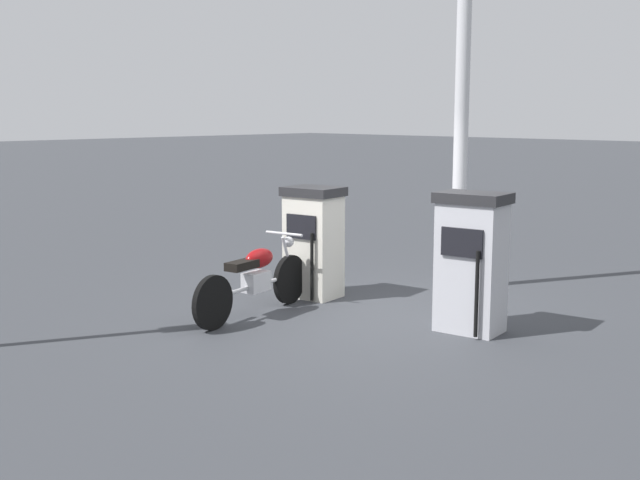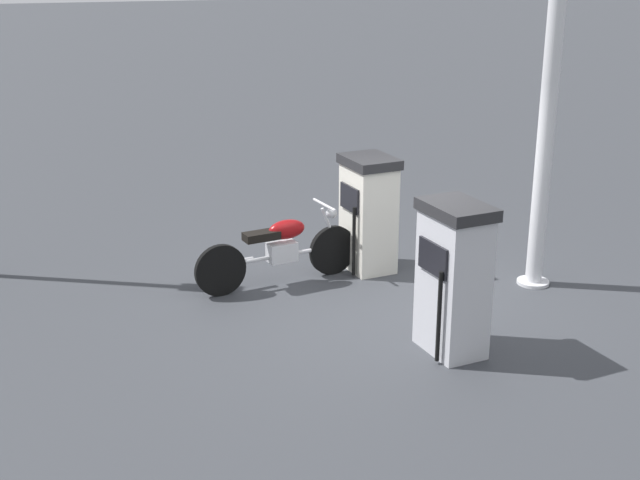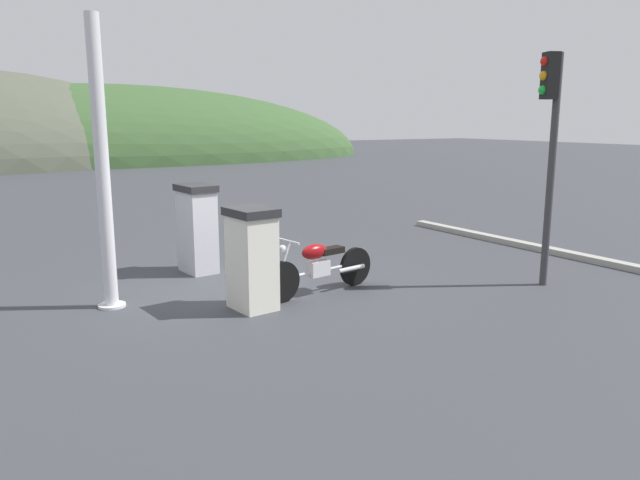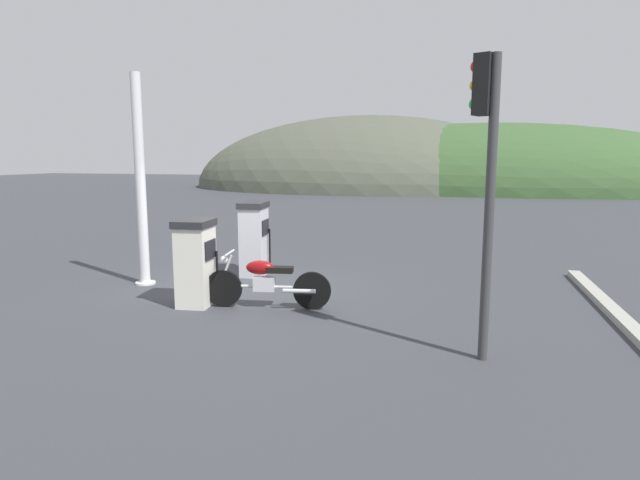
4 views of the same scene
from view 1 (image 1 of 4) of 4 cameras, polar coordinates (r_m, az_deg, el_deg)
The scene contains 5 objects.
ground_plane at distance 9.90m, azimuth 3.91°, elevation -5.39°, with size 120.00×120.00×0.00m, color #383A3F.
fuel_pump_near at distance 10.71m, azimuth -0.47°, elevation -0.10°, with size 0.67×0.81×1.50m.
fuel_pump_far at distance 9.16m, azimuth 10.77°, elevation -1.53°, with size 0.64×0.84×1.60m.
motorcycle_near_pump at distance 9.81m, azimuth -4.68°, elevation -2.76°, with size 2.15×0.63×0.96m.
canopy_support_pole at distance 11.28m, azimuth 10.03°, elevation 6.58°, with size 0.40×0.40×4.16m.
Camera 1 is at (7.36, 6.14, 2.49)m, focal length 44.72 mm.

